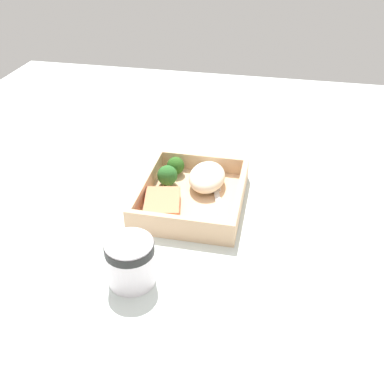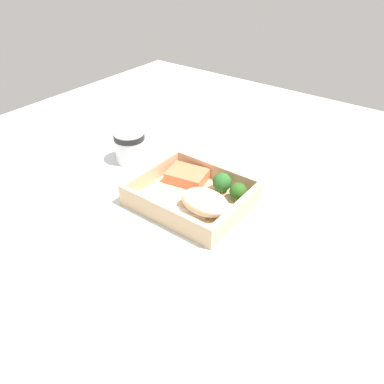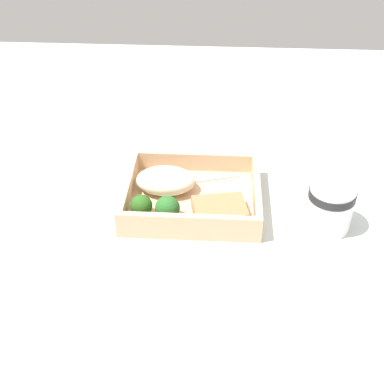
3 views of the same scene
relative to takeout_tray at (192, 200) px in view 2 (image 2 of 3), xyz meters
The scene contains 10 objects.
ground_plane 1.60cm from the takeout_tray, ahead, with size 160.00×160.00×2.00cm, color silver.
takeout_tray is the anchor object (origin of this frame).
tray_rim 2.49cm from the takeout_tray, ahead, with size 24.86×20.89×3.78cm.
salmon_fillet 7.40cm from the takeout_tray, 136.12° to the left, with size 9.19×6.87×2.55cm, color #E6764C.
mashed_potatoes 6.27cm from the takeout_tray, 23.60° to the right, with size 11.04×7.64×4.61cm, color silver.
broccoli_floret_1 10.58cm from the takeout_tray, 32.76° to the left, with size 3.93×3.93×4.17cm.
broccoli_floret_2 7.90cm from the takeout_tray, 57.90° to the left, with size 4.37×4.37×4.59cm.
fork 5.52cm from the takeout_tray, 89.77° to the right, with size 15.64×5.95×0.44cm.
paper_cup 25.02cm from the takeout_tray, 167.95° to the left, with size 8.06×8.06×8.29cm.
receipt_slip 19.46cm from the takeout_tray, ahead, with size 7.14×12.40×0.24cm, color white.
Camera 2 is at (40.94, -54.56, 50.87)cm, focal length 35.00 mm.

